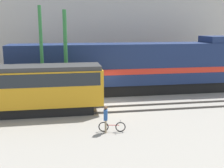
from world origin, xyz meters
TOP-DOWN VIEW (x-y plane):
  - ground_plane at (0.00, 0.00)m, footprint 120.00×120.00m
  - track_near at (0.00, -1.82)m, footprint 60.00×1.51m
  - track_far at (0.00, 3.20)m, footprint 60.00×1.51m
  - building_backdrop at (0.00, 12.24)m, footprint 36.60×6.00m
  - freight_locomotive at (2.59, 3.20)m, footprint 21.09×3.04m
  - streetcar at (-6.48, -1.82)m, footprint 11.64×2.54m
  - bicycle at (-0.62, -6.15)m, footprint 1.62×0.50m
  - person at (-1.01, -6.23)m, footprint 0.29×0.40m
  - utility_pole_left at (-5.02, 0.69)m, footprint 0.26×0.26m
  - utility_pole_center at (-3.17, 0.69)m, footprint 0.30×0.30m

SIDE VIEW (x-z plane):
  - ground_plane at x=0.00m, z-range 0.00..0.00m
  - track_near at x=0.00m, z-range 0.00..0.14m
  - track_far at x=0.00m, z-range 0.00..0.14m
  - bicycle at x=-0.62m, z-range -0.03..0.65m
  - person at x=-1.01m, z-range 0.17..1.82m
  - streetcar at x=-6.48m, z-range 0.25..3.77m
  - freight_locomotive at x=2.59m, z-range -0.18..5.08m
  - utility_pole_center at x=-3.17m, z-range 0.00..7.47m
  - utility_pole_left at x=-5.02m, z-range 0.00..7.77m
  - building_backdrop at x=0.00m, z-range 0.00..11.58m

